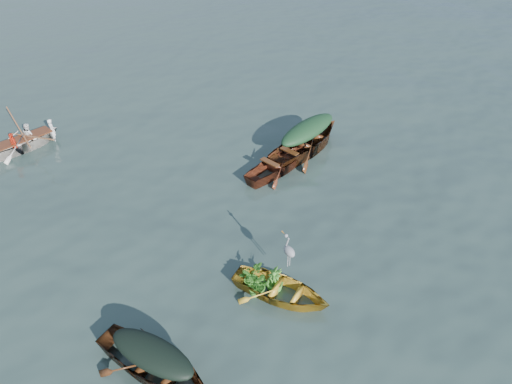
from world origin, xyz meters
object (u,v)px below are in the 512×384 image
(open_wooden_boat, at_px, (279,171))
(rowed_boat, at_px, (24,150))
(yellow_dinghy, at_px, (281,297))
(green_tarp_boat, at_px, (306,152))
(heron, at_px, (289,256))
(dark_covered_boat, at_px, (156,372))

(open_wooden_boat, xyz_separation_m, rowed_boat, (-7.21, 5.77, 0.00))
(yellow_dinghy, distance_m, green_tarp_boat, 6.96)
(yellow_dinghy, xyz_separation_m, open_wooden_boat, (2.98, 4.79, 0.00))
(green_tarp_boat, xyz_separation_m, rowed_boat, (-8.69, 5.22, 0.00))
(open_wooden_boat, distance_m, heron, 5.20)
(yellow_dinghy, relative_size, dark_covered_boat, 0.83)
(dark_covered_boat, xyz_separation_m, green_tarp_boat, (7.88, 5.81, 0.00))
(green_tarp_boat, bearing_deg, rowed_boat, 38.64)
(green_tarp_boat, bearing_deg, open_wooden_boat, 90.00)
(yellow_dinghy, height_order, dark_covered_boat, dark_covered_boat)
(green_tarp_boat, bearing_deg, heron, 120.71)
(dark_covered_boat, relative_size, rowed_boat, 0.97)
(heron, bearing_deg, open_wooden_boat, 26.49)
(dark_covered_boat, height_order, rowed_boat, dark_covered_boat)
(green_tarp_boat, xyz_separation_m, heron, (-4.04, -5.00, 0.87))
(green_tarp_boat, height_order, open_wooden_boat, green_tarp_boat)
(green_tarp_boat, xyz_separation_m, open_wooden_boat, (-1.48, -0.55, 0.00))
(open_wooden_boat, bearing_deg, green_tarp_boat, -86.09)
(green_tarp_boat, relative_size, rowed_boat, 1.33)
(dark_covered_boat, height_order, heron, heron)
(heron, bearing_deg, green_tarp_boat, 17.43)
(dark_covered_boat, xyz_separation_m, open_wooden_boat, (6.40, 5.26, 0.00))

